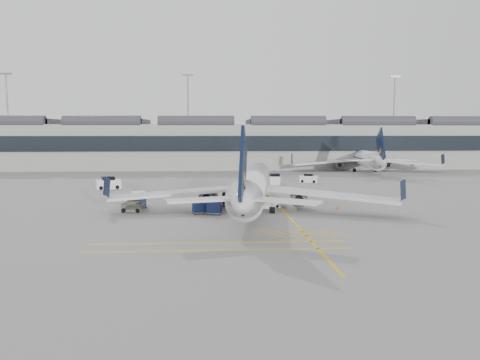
{
  "coord_description": "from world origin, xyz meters",
  "views": [
    {
      "loc": [
        1.44,
        -48.94,
        9.46
      ],
      "look_at": [
        4.66,
        2.89,
        4.0
      ],
      "focal_mm": 35.0,
      "sensor_mm": 36.0,
      "label": 1
    }
  ],
  "objects": [
    {
      "name": "baggage_cart_c",
      "position": [
        1.75,
        3.71,
        0.95
      ],
      "size": [
        1.91,
        1.67,
        1.78
      ],
      "rotation": [
        0.0,
        0.0,
        -0.18
      ],
      "color": "gray",
      "rests_on": "ground"
    },
    {
      "name": "baggage_cart_a",
      "position": [
        0.1,
        4.19,
        0.91
      ],
      "size": [
        1.93,
        1.74,
        1.7
      ],
      "rotation": [
        0.0,
        0.0,
        0.29
      ],
      "color": "gray",
      "rests_on": "ground"
    },
    {
      "name": "ramp_agent_b",
      "position": [
        3.43,
        3.89,
        0.93
      ],
      "size": [
        1.14,
        1.09,
        1.86
      ],
      "primitive_type": "imported",
      "rotation": [
        0.0,
        0.0,
        3.74
      ],
      "color": "orange",
      "rests_on": "ground"
    },
    {
      "name": "service_van_left",
      "position": [
        -15.41,
        28.18,
        0.9
      ],
      "size": [
        4.34,
        3.26,
        2.0
      ],
      "rotation": [
        0.0,
        0.0,
        0.38
      ],
      "color": "silver",
      "rests_on": "ground"
    },
    {
      "name": "service_van_mid",
      "position": [
        12.83,
        33.76,
        0.84
      ],
      "size": [
        2.21,
        3.83,
        1.88
      ],
      "rotation": [
        0.0,
        0.0,
        1.46
      ],
      "color": "silver",
      "rests_on": "ground"
    },
    {
      "name": "belt_loader",
      "position": [
        7.92,
        7.83,
        0.54
      ],
      "size": [
        4.7,
        2.5,
        1.86
      ],
      "rotation": [
        0.0,
        0.0,
        0.28
      ],
      "color": "silver",
      "rests_on": "ground"
    },
    {
      "name": "airliner_main",
      "position": [
        6.36,
        6.04,
        2.92
      ],
      "size": [
        33.89,
        37.28,
        9.95
      ],
      "rotation": [
        0.0,
        0.0,
        -0.15
      ],
      "color": "silver",
      "rests_on": "ground"
    },
    {
      "name": "baggage_cart_d",
      "position": [
        -7.55,
        8.96,
        1.07
      ],
      "size": [
        2.24,
        2.0,
        2.0
      ],
      "rotation": [
        0.0,
        0.0,
        0.26
      ],
      "color": "gray",
      "rests_on": "ground"
    },
    {
      "name": "ramp_agent_a",
      "position": [
        3.54,
        7.32,
        0.95
      ],
      "size": [
        0.81,
        0.81,
        1.9
      ],
      "primitive_type": "imported",
      "rotation": [
        0.0,
        0.0,
        0.81
      ],
      "color": "orange",
      "rests_on": "ground"
    },
    {
      "name": "airliner_far",
      "position": [
        37.3,
        58.9,
        3.0
      ],
      "size": [
        34.94,
        38.35,
        10.21
      ],
      "rotation": [
        0.0,
        0.0,
        -0.11
      ],
      "color": "silver",
      "rests_on": "ground"
    },
    {
      "name": "service_van_right",
      "position": [
        19.4,
        35.73,
        0.73
      ],
      "size": [
        3.55,
        2.62,
        1.64
      ],
      "rotation": [
        0.0,
        0.0,
        -0.36
      ],
      "color": "silver",
      "rests_on": "ground"
    },
    {
      "name": "apron_markings",
      "position": [
        10.0,
        10.0,
        0.01
      ],
      "size": [
        0.25,
        60.0,
        0.01
      ],
      "primitive_type": "cube",
      "color": "gold",
      "rests_on": "ground"
    },
    {
      "name": "pushback_tug",
      "position": [
        -7.78,
        5.88,
        0.59
      ],
      "size": [
        2.59,
        1.85,
        1.33
      ],
      "rotation": [
        0.0,
        0.0,
        -0.18
      ],
      "color": "#585B4D",
      "rests_on": "ground"
    },
    {
      "name": "terminal",
      "position": [
        0.0,
        71.93,
        6.14
      ],
      "size": [
        200.0,
        20.45,
        12.4
      ],
      "color": "#9E9E99",
      "rests_on": "ground"
    },
    {
      "name": "light_masts",
      "position": [
        -1.67,
        86.0,
        14.49
      ],
      "size": [
        113.0,
        0.6,
        25.45
      ],
      "color": "slate",
      "rests_on": "ground"
    },
    {
      "name": "baggage_cart_b",
      "position": [
        3.84,
        9.49,
        1.09
      ],
      "size": [
        2.29,
        2.05,
        2.04
      ],
      "rotation": [
        0.0,
        0.0,
        -0.27
      ],
      "color": "gray",
      "rests_on": "ground"
    },
    {
      "name": "safety_cone_engine",
      "position": [
        16.77,
        6.22,
        0.25
      ],
      "size": [
        0.36,
        0.36,
        0.5
      ],
      "primitive_type": "cone",
      "color": "#F24C0A",
      "rests_on": "ground"
    },
    {
      "name": "ground",
      "position": [
        0.0,
        0.0,
        0.0
      ],
      "size": [
        220.0,
        220.0,
        0.0
      ],
      "primitive_type": "plane",
      "color": "gray",
      "rests_on": "ground"
    },
    {
      "name": "safety_cone_nose",
      "position": [
        6.41,
        24.84,
        0.28
      ],
      "size": [
        0.41,
        0.41,
        0.56
      ],
      "primitive_type": "cone",
      "color": "#F24C0A",
      "rests_on": "ground"
    }
  ]
}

